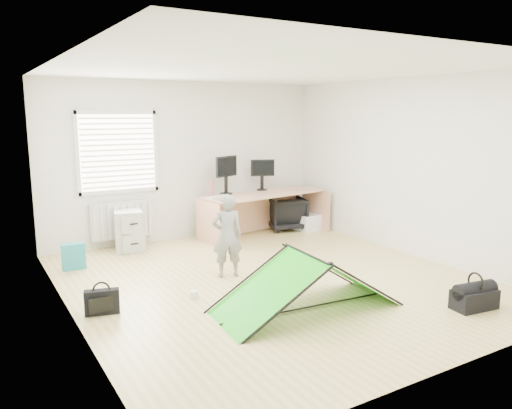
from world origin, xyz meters
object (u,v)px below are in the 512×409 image
monitor_left (226,180)px  thermos (211,187)px  office_chair (287,213)px  laptop_bag (102,302)px  monitor_right (262,179)px  duffel_bag (474,299)px  storage_crate (310,222)px  kite (306,282)px  person (227,236)px  filing_cabinet (129,230)px  desk (265,215)px

monitor_left → thermos: monitor_left is taller
office_chair → monitor_left: bearing=16.1°
monitor_left → laptop_bag: monitor_left is taller
monitor_right → duffel_bag: monitor_right is taller
storage_crate → thermos: bearing=170.1°
kite → laptop_bag: bearing=157.6°
thermos → storage_crate: thermos is taller
monitor_right → storage_crate: size_ratio=0.82×
monitor_left → storage_crate: (1.63, -0.25, -0.87)m
monitor_left → monitor_right: 0.78m
monitor_left → monitor_right: size_ratio=1.18×
person → duffel_bag: person is taller
person → storage_crate: person is taller
storage_crate → kite: bearing=-127.5°
kite → laptop_bag: 2.25m
thermos → monitor_left: bearing=-17.1°
office_chair → kite: size_ratio=0.33×
monitor_left → duffel_bag: (0.87, -4.33, -0.91)m
filing_cabinet → kite: (0.96, -3.45, -0.01)m
thermos → storage_crate: size_ratio=0.48×
person → thermos: bearing=-94.8°
thermos → person: 2.14m
thermos → laptop_bag: bearing=-136.0°
filing_cabinet → laptop_bag: bearing=-98.9°
filing_cabinet → office_chair: (2.98, -0.11, -0.02)m
filing_cabinet → monitor_right: (2.50, -0.02, 0.66)m
laptop_bag → person: bearing=29.5°
filing_cabinet → storage_crate: bearing=8.4°
kite → office_chair: bearing=63.7°
filing_cabinet → storage_crate: 3.38m
desk → storage_crate: desk is taller
person → kite: 1.50m
monitor_left → laptop_bag: size_ratio=1.38×
laptop_bag → duffel_bag: (3.63, -1.99, -0.03)m
monitor_left → person: monitor_left is taller
office_chair → duffel_bag: size_ratio=1.33×
filing_cabinet → thermos: 1.59m
laptop_bag → duffel_bag: 4.14m
thermos → duffel_bag: thermos is taller
thermos → office_chair: size_ratio=0.37×
monitor_left → storage_crate: size_ratio=0.96×
kite → storage_crate: (2.40, 3.12, -0.17)m
person → kite: bearing=114.0°
desk → laptop_bag: (-3.41, -2.09, -0.25)m
storage_crate → desk: bearing=179.9°
filing_cabinet → duffel_bag: (2.60, -4.41, -0.22)m
monitor_left → duffel_bag: 4.51m
person → office_chair: bearing=-124.6°
thermos → office_chair: thermos is taller
monitor_right → storage_crate: bearing=1.8°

